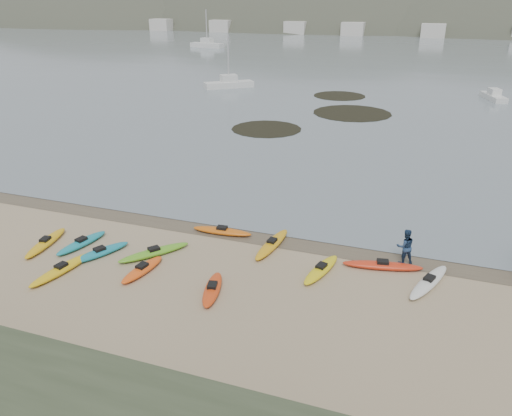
% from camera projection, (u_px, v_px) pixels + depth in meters
% --- Properties ---
extents(ground, '(600.00, 600.00, 0.00)m').
position_uv_depth(ground, '(256.00, 232.00, 28.09)').
color(ground, tan).
rests_on(ground, ground).
extents(wet_sand, '(60.00, 60.00, 0.00)m').
position_uv_depth(wet_sand, '(254.00, 235.00, 27.83)').
color(wet_sand, brown).
rests_on(wet_sand, ground).
extents(water, '(1200.00, 1200.00, 0.00)m').
position_uv_depth(water, '(428.00, 17.00, 287.97)').
color(water, slate).
rests_on(water, ground).
extents(kayaks, '(21.04, 9.75, 0.34)m').
position_uv_depth(kayaks, '(203.00, 258.00, 25.04)').
color(kayaks, yellow).
rests_on(kayaks, ground).
extents(person_east, '(1.08, 0.97, 1.83)m').
position_uv_depth(person_east, '(405.00, 246.00, 24.57)').
color(person_east, navy).
rests_on(person_east, ground).
extents(kelp_mats, '(14.69, 26.51, 0.04)m').
position_uv_depth(kelp_mats, '(327.00, 112.00, 56.58)').
color(kelp_mats, black).
rests_on(kelp_mats, water).
extents(moored_boats, '(97.60, 76.89, 1.21)m').
position_uv_depth(moored_boats, '(387.00, 59.00, 97.28)').
color(moored_boats, silver).
rests_on(moored_boats, ground).
extents(far_town, '(199.00, 5.00, 4.00)m').
position_uv_depth(far_town, '(433.00, 31.00, 151.08)').
color(far_town, beige).
rests_on(far_town, ground).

